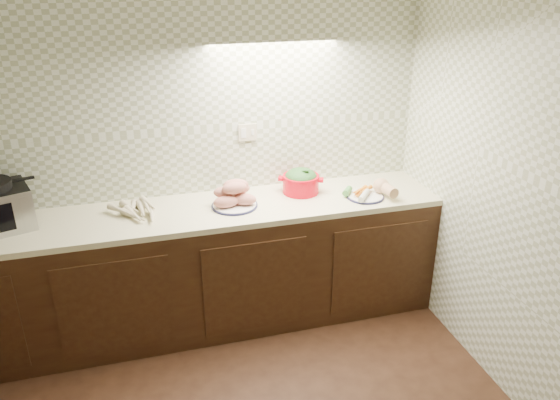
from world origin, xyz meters
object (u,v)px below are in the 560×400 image
object	(u,v)px
dutch_oven	(301,181)
veg_plate	(372,190)
sweet_potato_plate	(234,196)
parsnip_pile	(143,209)
onion_bowl	(232,193)

from	to	relation	value
dutch_oven	veg_plate	xyz separation A→B (m)	(0.46, -0.20, -0.04)
sweet_potato_plate	dutch_oven	bearing A→B (deg)	11.43
parsnip_pile	onion_bowl	xyz separation A→B (m)	(0.61, 0.07, 0.02)
sweet_potato_plate	veg_plate	size ratio (longest dim) A/B	0.90
parsnip_pile	veg_plate	distance (m)	1.57
parsnip_pile	sweet_potato_plate	world-z (taller)	sweet_potato_plate
sweet_potato_plate	onion_bowl	bearing A→B (deg)	86.05
sweet_potato_plate	dutch_oven	size ratio (longest dim) A/B	0.93
parsnip_pile	veg_plate	bearing A→B (deg)	-5.22
parsnip_pile	veg_plate	world-z (taller)	veg_plate
parsnip_pile	dutch_oven	world-z (taller)	dutch_oven
sweet_potato_plate	veg_plate	distance (m)	0.97
onion_bowl	dutch_oven	xyz separation A→B (m)	(0.50, -0.02, 0.04)
veg_plate	dutch_oven	bearing A→B (deg)	156.68
veg_plate	parsnip_pile	bearing A→B (deg)	174.78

